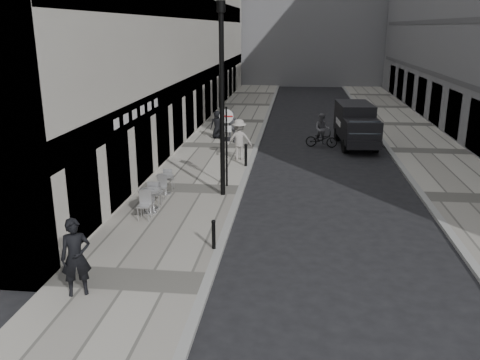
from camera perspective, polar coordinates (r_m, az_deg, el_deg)
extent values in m
plane|color=black|center=(10.78, -6.42, -18.78)|extent=(120.00, 120.00, 0.00)
cube|color=#AAA69A|center=(27.55, -2.33, 3.78)|extent=(4.00, 60.00, 0.12)
cube|color=#AAA69A|center=(28.10, 20.47, 2.98)|extent=(4.00, 60.00, 0.12)
imported|color=black|center=(12.65, -17.95, -8.25)|extent=(0.82, 0.70, 1.91)
cylinder|color=black|center=(20.05, -1.52, 3.70)|extent=(0.08, 0.08, 3.19)
cylinder|color=white|center=(19.81, -1.55, 7.18)|extent=(0.55, 0.05, 0.55)
cube|color=#B21414|center=(19.79, -1.55, 7.17)|extent=(0.50, 0.03, 0.05)
cube|color=white|center=(19.93, -1.52, 5.77)|extent=(0.38, 0.04, 0.26)
cylinder|color=black|center=(18.64, -2.03, 8.29)|extent=(0.18, 0.18, 6.76)
cylinder|color=black|center=(18.45, -2.15, 18.91)|extent=(0.32, 0.32, 0.39)
cylinder|color=black|center=(14.66, -2.98, -6.21)|extent=(0.11, 0.11, 0.82)
cylinder|color=black|center=(23.27, 0.66, 2.75)|extent=(0.13, 0.13, 0.98)
cylinder|color=black|center=(26.87, 11.74, 3.75)|extent=(0.30, 0.72, 0.71)
cylinder|color=black|center=(27.17, 14.99, 3.67)|extent=(0.30, 0.72, 0.71)
cylinder|color=black|center=(29.77, 10.84, 5.06)|extent=(0.30, 0.72, 0.71)
cylinder|color=black|center=(30.04, 13.79, 4.98)|extent=(0.30, 0.72, 0.71)
cube|color=black|center=(29.03, 12.68, 6.70)|extent=(1.99, 3.30, 1.77)
cube|color=black|center=(26.77, 13.51, 5.24)|extent=(1.88, 1.71, 1.24)
cube|color=#1E2328|center=(26.06, 13.83, 5.70)|extent=(1.57, 0.42, 0.65)
imported|color=black|center=(27.90, 9.13, 4.56)|extent=(1.76, 0.79, 0.89)
imported|color=#545358|center=(27.79, 9.19, 5.65)|extent=(0.89, 0.73, 1.68)
imported|color=#56575B|center=(28.02, -0.88, 5.97)|extent=(1.10, 0.67, 1.75)
imported|color=#A09A94|center=(24.36, -0.11, 4.57)|extent=(1.38, 0.96, 1.95)
imported|color=black|center=(29.22, -2.56, 6.24)|extent=(0.89, 0.72, 1.59)
cylinder|color=silver|center=(17.79, -10.03, -3.59)|extent=(0.47, 0.47, 0.03)
cylinder|color=silver|center=(17.66, -10.10, -2.40)|extent=(0.06, 0.06, 0.79)
cylinder|color=silver|center=(17.53, -10.16, -1.18)|extent=(0.75, 0.75, 0.03)
cylinder|color=#B9B9BC|center=(18.17, -9.66, -3.14)|extent=(0.42, 0.42, 0.03)
cylinder|color=#B9B9BC|center=(18.06, -9.72, -2.10)|extent=(0.06, 0.06, 0.70)
cylinder|color=#B9B9BC|center=(17.95, -9.77, -1.04)|extent=(0.67, 0.67, 0.03)
cylinder|color=silver|center=(19.70, -8.35, -1.49)|extent=(0.42, 0.42, 0.03)
cylinder|color=silver|center=(19.59, -8.39, -0.52)|extent=(0.06, 0.06, 0.71)
cylinder|color=silver|center=(19.49, -8.43, 0.48)|extent=(0.67, 0.67, 0.03)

